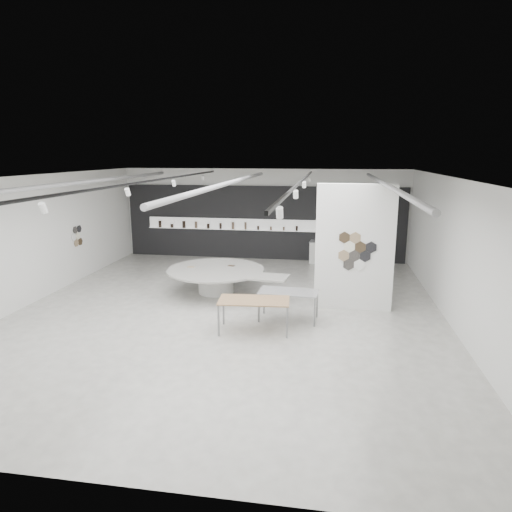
% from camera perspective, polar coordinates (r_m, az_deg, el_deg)
% --- Properties ---
extents(room, '(12.02, 14.02, 3.82)m').
position_cam_1_polar(room, '(12.54, -4.15, 1.90)').
color(room, beige).
rests_on(room, ground).
extents(back_wall_display, '(11.80, 0.27, 3.10)m').
position_cam_1_polar(back_wall_display, '(19.34, 0.62, 4.15)').
color(back_wall_display, black).
rests_on(back_wall_display, ground).
extents(partition_column, '(2.20, 0.38, 3.60)m').
position_cam_1_polar(partition_column, '(13.26, 12.20, 1.03)').
color(partition_column, white).
rests_on(partition_column, ground).
extents(display_island, '(4.16, 3.48, 0.80)m').
position_cam_1_polar(display_island, '(14.74, -4.81, -2.67)').
color(display_island, white).
rests_on(display_island, ground).
extents(sample_table_wood, '(1.83, 1.02, 0.83)m').
position_cam_1_polar(sample_table_wood, '(11.50, -0.25, -5.78)').
color(sample_table_wood, '#98744F').
rests_on(sample_table_wood, ground).
extents(sample_table_stone, '(1.62, 0.88, 0.81)m').
position_cam_1_polar(sample_table_stone, '(12.30, 4.09, -4.72)').
color(sample_table_stone, gray).
rests_on(sample_table_stone, ground).
extents(kitchen_counter, '(1.65, 0.80, 1.26)m').
position_cam_1_polar(kitchen_counter, '(18.93, 9.14, 0.45)').
color(kitchen_counter, white).
rests_on(kitchen_counter, ground).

